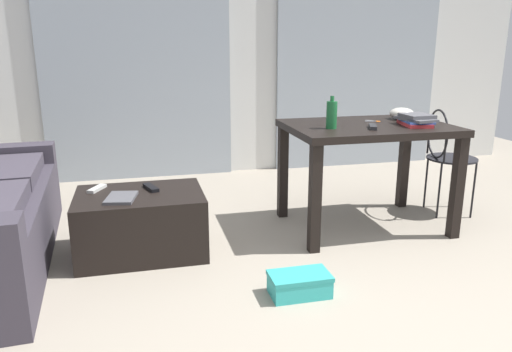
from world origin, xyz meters
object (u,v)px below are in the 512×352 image
tv_remote_on_table (373,127)px  scissors (374,121)px  tv_remote_primary (151,188)px  magazine (121,198)px  craft_table (367,140)px  shoebox (300,284)px  bottle_near (332,115)px  coffee_table (141,223)px  bowl (402,113)px  wire_chair (445,150)px  tv_remote_secondary (97,189)px  book_stack (416,120)px

tv_remote_on_table → scissors: size_ratio=1.49×
tv_remote_primary → magazine: size_ratio=0.75×
craft_table → shoebox: craft_table is taller
tv_remote_on_table → tv_remote_primary: 1.56m
bottle_near → tv_remote_primary: size_ratio=1.24×
magazine → coffee_table: bearing=54.0°
bottle_near → bowl: bottle_near is taller
wire_chair → bottle_near: 1.15m
tv_remote_on_table → tv_remote_primary: bearing=-162.7°
scissors → tv_remote_secondary: size_ratio=0.67×
tv_remote_on_table → scissors: bearing=83.6°
bowl → shoebox: 1.75m
wire_chair → bottle_near: bearing=-167.5°
book_stack → bottle_near: bearing=177.9°
bottle_near → tv_remote_on_table: (0.28, -0.06, -0.08)m
craft_table → scissors: (0.10, 0.11, 0.12)m
craft_table → tv_remote_on_table: size_ratio=6.90×
shoebox → coffee_table: bearing=136.2°
scissors → book_stack: bearing=-49.9°
coffee_table → tv_remote_primary: bearing=44.1°
shoebox → magazine: bearing=143.5°
book_stack → tv_remote_secondary: bearing=175.6°
tv_remote_primary → shoebox: 1.20m
tv_remote_secondary → book_stack: bearing=22.8°
bottle_near → scissors: (0.43, 0.21, -0.09)m
wire_chair → book_stack: bearing=-149.5°
coffee_table → craft_table: bearing=3.5°
tv_remote_primary → shoebox: bearing=-67.0°
tv_remote_on_table → tv_remote_primary: tv_remote_on_table is taller
coffee_table → tv_remote_secondary: size_ratio=4.82×
wire_chair → magazine: size_ratio=3.54×
shoebox → wire_chair: bearing=33.5°
shoebox → bowl: bearing=42.3°
wire_chair → magazine: wire_chair is taller
tv_remote_secondary → magazine: (0.16, -0.24, -0.00)m
coffee_table → wire_chair: wire_chair is taller
bowl → bottle_near: bearing=-158.5°
craft_table → shoebox: (-0.81, -0.89, -0.60)m
coffee_table → magazine: (-0.11, -0.10, 0.21)m
coffee_table → wire_chair: bearing=5.6°
tv_remote_secondary → shoebox: (1.10, -0.94, -0.36)m
bottle_near → tv_remote_on_table: size_ratio=1.32×
book_stack → tv_remote_secondary: 2.25m
craft_table → tv_remote_secondary: 1.92m
wire_chair → tv_remote_secondary: (-2.65, -0.09, -0.11)m
tv_remote_primary → craft_table: bearing=-16.9°
craft_table → bowl: 0.43m
bowl → shoebox: size_ratio=0.55×
coffee_table → bottle_near: bearing=-0.2°
wire_chair → tv_remote_secondary: bearing=-178.0°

